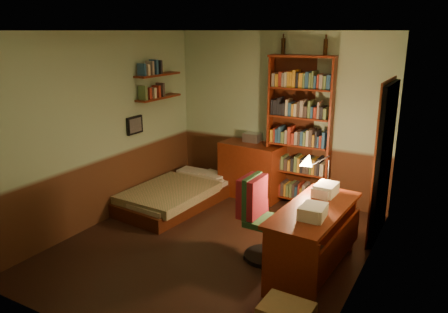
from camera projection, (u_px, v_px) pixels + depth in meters
The scene contains 22 objects.
floor at pixel (214, 246), 5.50m from camera, with size 3.50×4.00×0.02m, color black.
ceiling at pixel (213, 30), 4.77m from camera, with size 3.50×4.00×0.02m, color silver.
wall_back at pixel (279, 117), 6.81m from camera, with size 3.50×0.02×2.60m, color #92AF88.
wall_left at pixel (103, 129), 5.96m from camera, with size 0.02×4.00×2.60m, color #92AF88.
wall_right at pixel (367, 168), 4.30m from camera, with size 0.02×4.00×2.60m, color #92AF88.
wall_front at pixel (84, 201), 3.45m from camera, with size 3.50×0.02×2.60m, color #92AF88.
doorway at pixel (384, 163), 5.49m from camera, with size 0.06×0.90×2.00m, color black.
door_trim at pixel (381, 162), 5.51m from camera, with size 0.02×0.98×2.08m, color #3C170A.
bed at pixel (176, 188), 6.70m from camera, with size 0.98×1.82×0.54m, color #627544.
dresser at pixel (251, 170), 7.01m from camera, with size 0.99×0.49×0.88m, color #62200D.
mini_stereo at pixel (252, 137), 7.00m from camera, with size 0.26×0.20×0.14m, color #B2B2B7.
bookshelf at pixel (299, 132), 6.54m from camera, with size 0.97×0.30×2.26m, color #62200D.
bottle_left at pixel (283, 46), 6.45m from camera, with size 0.06×0.06×0.23m, color black.
bottle_right at pixel (325, 47), 6.15m from camera, with size 0.06×0.06×0.22m, color black.
desk at pixel (313, 241), 4.77m from camera, with size 0.60×1.45×0.78m, color #62200D.
paper_stack at pixel (324, 191), 4.99m from camera, with size 0.20×0.28×0.11m, color silver.
desk_lamp at pixel (329, 167), 5.17m from camera, with size 0.16×0.16×0.54m, color black.
office_chair at pixel (267, 216), 5.02m from camera, with size 0.54×0.48×1.09m, color #29542B.
red_jacket at pixel (287, 148), 4.93m from camera, with size 0.22×0.40×0.47m, color #AD2130.
wall_shelf_lower at pixel (159, 98), 6.74m from camera, with size 0.20×0.90×0.03m, color #62200D.
wall_shelf_upper at pixel (158, 75), 6.64m from camera, with size 0.20×0.90×0.03m, color #62200D.
framed_picture at pixel (135, 125), 6.46m from camera, with size 0.04×0.32×0.26m, color black.
Camera 1 is at (2.55, -4.26, 2.60)m, focal length 35.00 mm.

